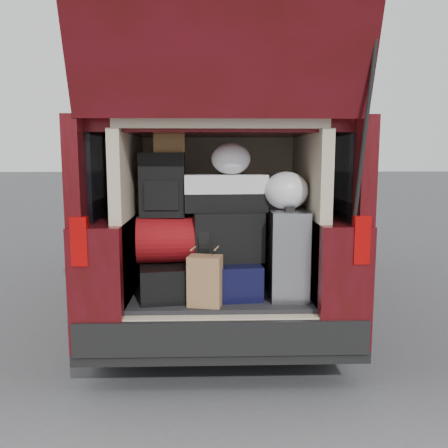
{
  "coord_description": "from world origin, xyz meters",
  "views": [
    {
      "loc": [
        -0.07,
        -3.17,
        1.54
      ],
      "look_at": [
        0.03,
        0.2,
        1.04
      ],
      "focal_mm": 38.0,
      "sensor_mm": 36.0,
      "label": 1
    }
  ],
  "objects_px": {
    "navy_hardshell": "(225,276)",
    "black_soft_case": "(227,236)",
    "backpack": "(162,185)",
    "twotone_duffel": "(225,193)",
    "red_duffel": "(172,240)",
    "silver_roller": "(287,253)",
    "black_hardshell": "(170,278)",
    "kraft_bag": "(205,281)"
  },
  "relations": [
    {
      "from": "red_duffel",
      "to": "twotone_duffel",
      "type": "xyz_separation_m",
      "value": [
        0.37,
        0.08,
        0.33
      ]
    },
    {
      "from": "black_hardshell",
      "to": "twotone_duffel",
      "type": "distance_m",
      "value": 0.73
    },
    {
      "from": "silver_roller",
      "to": "red_duffel",
      "type": "xyz_separation_m",
      "value": [
        -0.81,
        0.07,
        0.09
      ]
    },
    {
      "from": "black_hardshell",
      "to": "twotone_duffel",
      "type": "bearing_deg",
      "value": 2.62
    },
    {
      "from": "black_soft_case",
      "to": "twotone_duffel",
      "type": "xyz_separation_m",
      "value": [
        -0.02,
        0.06,
        0.3
      ]
    },
    {
      "from": "twotone_duffel",
      "to": "kraft_bag",
      "type": "bearing_deg",
      "value": -115.75
    },
    {
      "from": "black_hardshell",
      "to": "navy_hardshell",
      "type": "height_order",
      "value": "navy_hardshell"
    },
    {
      "from": "navy_hardshell",
      "to": "backpack",
      "type": "height_order",
      "value": "backpack"
    },
    {
      "from": "navy_hardshell",
      "to": "red_duffel",
      "type": "distance_m",
      "value": 0.46
    },
    {
      "from": "backpack",
      "to": "twotone_duffel",
      "type": "distance_m",
      "value": 0.45
    },
    {
      "from": "navy_hardshell",
      "to": "black_soft_case",
      "type": "relative_size",
      "value": 1.13
    },
    {
      "from": "red_duffel",
      "to": "black_soft_case",
      "type": "bearing_deg",
      "value": -1.93
    },
    {
      "from": "kraft_bag",
      "to": "black_soft_case",
      "type": "bearing_deg",
      "value": 73.76
    },
    {
      "from": "kraft_bag",
      "to": "black_soft_case",
      "type": "height_order",
      "value": "black_soft_case"
    },
    {
      "from": "backpack",
      "to": "twotone_duffel",
      "type": "xyz_separation_m",
      "value": [
        0.44,
        0.04,
        -0.06
      ]
    },
    {
      "from": "black_hardshell",
      "to": "silver_roller",
      "type": "xyz_separation_m",
      "value": [
        0.83,
        -0.07,
        0.19
      ]
    },
    {
      "from": "twotone_duffel",
      "to": "black_hardshell",
      "type": "bearing_deg",
      "value": -173.05
    },
    {
      "from": "navy_hardshell",
      "to": "backpack",
      "type": "xyz_separation_m",
      "value": [
        -0.44,
        0.02,
        0.66
      ]
    },
    {
      "from": "kraft_bag",
      "to": "twotone_duffel",
      "type": "distance_m",
      "value": 0.67
    },
    {
      "from": "red_duffel",
      "to": "silver_roller",
      "type": "bearing_deg",
      "value": -10.07
    },
    {
      "from": "black_soft_case",
      "to": "backpack",
      "type": "xyz_separation_m",
      "value": [
        -0.46,
        0.02,
        0.36
      ]
    },
    {
      "from": "kraft_bag",
      "to": "red_duffel",
      "type": "xyz_separation_m",
      "value": [
        -0.23,
        0.28,
        0.23
      ]
    },
    {
      "from": "kraft_bag",
      "to": "red_duffel",
      "type": "bearing_deg",
      "value": 141.78
    },
    {
      "from": "black_soft_case",
      "to": "twotone_duffel",
      "type": "bearing_deg",
      "value": 99.54
    },
    {
      "from": "backpack",
      "to": "black_soft_case",
      "type": "bearing_deg",
      "value": -2.69
    },
    {
      "from": "navy_hardshell",
      "to": "black_soft_case",
      "type": "height_order",
      "value": "black_soft_case"
    },
    {
      "from": "navy_hardshell",
      "to": "red_duffel",
      "type": "height_order",
      "value": "red_duffel"
    },
    {
      "from": "black_hardshell",
      "to": "backpack",
      "type": "distance_m",
      "value": 0.67
    },
    {
      "from": "backpack",
      "to": "twotone_duffel",
      "type": "height_order",
      "value": "backpack"
    },
    {
      "from": "navy_hardshell",
      "to": "red_duffel",
      "type": "relative_size",
      "value": 1.11
    },
    {
      "from": "kraft_bag",
      "to": "black_soft_case",
      "type": "relative_size",
      "value": 0.69
    },
    {
      "from": "black_hardshell",
      "to": "red_duffel",
      "type": "relative_size",
      "value": 1.18
    },
    {
      "from": "red_duffel",
      "to": "black_soft_case",
      "type": "relative_size",
      "value": 1.02
    },
    {
      "from": "black_hardshell",
      "to": "black_soft_case",
      "type": "bearing_deg",
      "value": -6.19
    },
    {
      "from": "black_hardshell",
      "to": "twotone_duffel",
      "type": "relative_size",
      "value": 1.0
    },
    {
      "from": "navy_hardshell",
      "to": "twotone_duffel",
      "type": "distance_m",
      "value": 0.6
    },
    {
      "from": "red_duffel",
      "to": "backpack",
      "type": "distance_m",
      "value": 0.39
    },
    {
      "from": "black_hardshell",
      "to": "silver_roller",
      "type": "bearing_deg",
      "value": -13.78
    },
    {
      "from": "red_duffel",
      "to": "navy_hardshell",
      "type": "bearing_deg",
      "value": -2.9
    },
    {
      "from": "silver_roller",
      "to": "black_soft_case",
      "type": "xyz_separation_m",
      "value": [
        -0.42,
        0.09,
        0.11
      ]
    },
    {
      "from": "kraft_bag",
      "to": "backpack",
      "type": "relative_size",
      "value": 0.75
    },
    {
      "from": "navy_hardshell",
      "to": "kraft_bag",
      "type": "bearing_deg",
      "value": -122.11
    }
  ]
}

